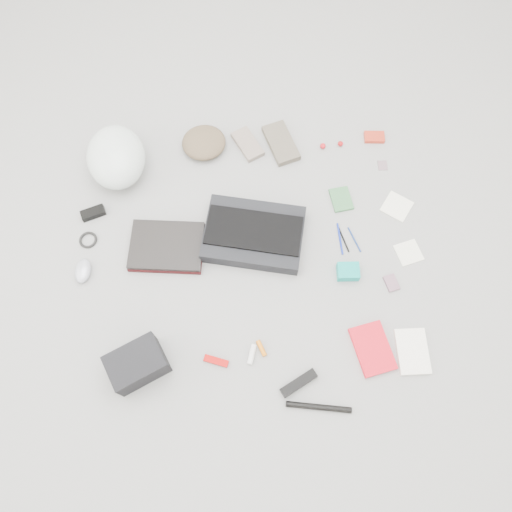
{
  "coord_description": "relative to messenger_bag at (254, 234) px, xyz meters",
  "views": [
    {
      "loc": [
        -0.1,
        -0.79,
        2.02
      ],
      "look_at": [
        0.0,
        0.0,
        0.05
      ],
      "focal_mm": 35.0,
      "sensor_mm": 36.0,
      "label": 1
    }
  ],
  "objects": [
    {
      "name": "power_brick",
      "position": [
        -0.7,
        0.21,
        -0.02
      ],
      "size": [
        0.11,
        0.07,
        0.03
      ],
      "primitive_type": "cube",
      "rotation": [
        0.0,
        0.0,
        0.26
      ],
      "color": "black",
      "rests_on": "ground_plane"
    },
    {
      "name": "lollipop_b",
      "position": [
        0.47,
        0.43,
        -0.02
      ],
      "size": [
        0.03,
        0.03,
        0.03
      ],
      "primitive_type": "sphere",
      "rotation": [
        0.0,
        0.0,
        0.21
      ],
      "color": "#A30F11",
      "rests_on": "ground_plane"
    },
    {
      "name": "accordion_wallet",
      "position": [
        0.38,
        -0.22,
        -0.01
      ],
      "size": [
        0.1,
        0.08,
        0.05
      ],
      "primitive_type": "cube",
      "rotation": [
        0.0,
        0.0,
        -0.11
      ],
      "color": "#059990",
      "rests_on": "ground_plane"
    },
    {
      "name": "u_lock",
      "position": [
        0.1,
        -0.65,
        -0.02
      ],
      "size": [
        0.16,
        0.1,
        0.03
      ],
      "primitive_type": "cube",
      "rotation": [
        0.0,
        0.0,
        0.43
      ],
      "color": "black",
      "rests_on": "ground_plane"
    },
    {
      "name": "lollipop_a",
      "position": [
        0.39,
        0.43,
        -0.02
      ],
      "size": [
        0.03,
        0.03,
        0.03
      ],
      "primitive_type": "sphere",
      "rotation": [
        0.0,
        0.0,
        0.01
      ],
      "color": "red",
      "rests_on": "ground_plane"
    },
    {
      "name": "mitten_left",
      "position": [
        0.03,
        0.48,
        -0.02
      ],
      "size": [
        0.15,
        0.2,
        0.03
      ],
      "primitive_type": "cube",
      "rotation": [
        0.0,
        0.0,
        0.4
      ],
      "color": "gray",
      "rests_on": "ground_plane"
    },
    {
      "name": "multitool",
      "position": [
        -0.22,
        -0.52,
        -0.03
      ],
      "size": [
        0.1,
        0.06,
        0.02
      ],
      "primitive_type": "cube",
      "rotation": [
        0.0,
        0.0,
        -0.4
      ],
      "color": "#9F0200",
      "rests_on": "ground_plane"
    },
    {
      "name": "toiletry_tube_white",
      "position": [
        -0.07,
        -0.52,
        -0.02
      ],
      "size": [
        0.05,
        0.08,
        0.02
      ],
      "primitive_type": "cylinder",
      "rotation": [
        1.57,
        0.0,
        -0.36
      ],
      "color": "silver",
      "rests_on": "ground_plane"
    },
    {
      "name": "ground_plane",
      "position": [
        -0.0,
        -0.11,
        -0.04
      ],
      "size": [
        4.0,
        4.0,
        0.0
      ],
      "primitive_type": "plane",
      "color": "gray"
    },
    {
      "name": "napkin_bottom",
      "position": [
        0.67,
        -0.16,
        -0.03
      ],
      "size": [
        0.12,
        0.12,
        0.01
      ],
      "primitive_type": "cube",
      "rotation": [
        0.0,
        0.0,
        0.2
      ],
      "color": "white",
      "rests_on": "ground_plane"
    },
    {
      "name": "laptop_sleeve",
      "position": [
        -0.38,
        -0.0,
        -0.02
      ],
      "size": [
        0.35,
        0.29,
        0.02
      ],
      "primitive_type": "cube",
      "rotation": [
        0.0,
        0.0,
        -0.17
      ],
      "color": "#380D10",
      "rests_on": "ground_plane"
    },
    {
      "name": "card_deck",
      "position": [
        0.56,
        -0.29,
        -0.03
      ],
      "size": [
        0.06,
        0.08,
        0.01
      ],
      "primitive_type": "cube",
      "rotation": [
        0.0,
        0.0,
        0.19
      ],
      "color": "#825B6F",
      "rests_on": "ground_plane"
    },
    {
      "name": "messenger_bag",
      "position": [
        0.0,
        0.0,
        0.0
      ],
      "size": [
        0.49,
        0.41,
        0.07
      ],
      "primitive_type": "cube",
      "rotation": [
        0.0,
        0.0,
        -0.28
      ],
      "color": "black",
      "rests_on": "ground_plane"
    },
    {
      "name": "beanie",
      "position": [
        -0.18,
        0.5,
        0.0
      ],
      "size": [
        0.22,
        0.21,
        0.07
      ],
      "primitive_type": "ellipsoid",
      "rotation": [
        0.0,
        0.0,
        0.05
      ],
      "color": "brown",
      "rests_on": "ground_plane"
    },
    {
      "name": "bike_pump",
      "position": [
        0.16,
        -0.75,
        -0.02
      ],
      "size": [
        0.25,
        0.08,
        0.02
      ],
      "primitive_type": "cylinder",
      "rotation": [
        0.0,
        1.57,
        -0.22
      ],
      "color": "black",
      "rests_on": "ground_plane"
    },
    {
      "name": "toiletry_tube_orange",
      "position": [
        -0.03,
        -0.5,
        -0.03
      ],
      "size": [
        0.04,
        0.07,
        0.02
      ],
      "primitive_type": "cylinder",
      "rotation": [
        1.57,
        0.0,
        0.31
      ],
      "color": "#CD6910",
      "rests_on": "ground_plane"
    },
    {
      "name": "bike_helmet",
      "position": [
        -0.58,
        0.43,
        0.06
      ],
      "size": [
        0.28,
        0.34,
        0.2
      ],
      "primitive_type": "ellipsoid",
      "rotation": [
        0.0,
        0.0,
        0.05
      ],
      "color": "silver",
      "rests_on": "ground_plane"
    },
    {
      "name": "bag_flap",
      "position": [
        0.0,
        0.0,
        0.04
      ],
      "size": [
        0.45,
        0.29,
        0.01
      ],
      "primitive_type": "cube",
      "rotation": [
        0.0,
        0.0,
        -0.28
      ],
      "color": "black",
      "rests_on": "messenger_bag"
    },
    {
      "name": "stamp_sheet",
      "position": [
        0.65,
        0.29,
        -0.03
      ],
      "size": [
        0.05,
        0.06,
        0.0
      ],
      "primitive_type": "cube",
      "rotation": [
        0.0,
        0.0,
        -0.1
      ],
      "color": "slate",
      "rests_on": "ground_plane"
    },
    {
      "name": "pen_black",
      "position": [
        0.39,
        -0.06,
        -0.03
      ],
      "size": [
        0.03,
        0.13,
        0.01
      ],
      "primitive_type": "cylinder",
      "rotation": [
        1.57,
        0.0,
        0.19
      ],
      "color": "black",
      "rests_on": "ground_plane"
    },
    {
      "name": "altoids_tin",
      "position": [
        0.64,
        0.45,
        -0.03
      ],
      "size": [
        0.1,
        0.07,
        0.02
      ],
      "primitive_type": "cube",
      "rotation": [
        0.0,
        0.0,
        -0.14
      ],
      "color": "red",
      "rests_on": "ground_plane"
    },
    {
      "name": "cable_coil",
      "position": [
        -0.73,
        0.08,
        -0.03
      ],
      "size": [
        0.08,
        0.08,
        0.01
      ],
      "primitive_type": "torus",
      "rotation": [
        0.0,
        0.0,
        0.03
      ],
      "color": "black",
      "rests_on": "ground_plane"
    },
    {
      "name": "laptop",
      "position": [
        -0.38,
        -0.0,
        -0.0
      ],
      "size": [
        0.35,
        0.28,
        0.02
      ],
      "primitive_type": "cube",
      "rotation": [
        0.0,
        0.0,
        -0.17
      ],
      "color": "black",
      "rests_on": "laptop_sleeve"
    },
    {
      "name": "book_white",
      "position": [
        0.57,
        -0.59,
        -0.03
      ],
      "size": [
        0.14,
        0.2,
        0.02
      ],
      "primitive_type": "cube",
      "rotation": [
        0.0,
        0.0,
        -0.08
      ],
      "color": "white",
      "rests_on": "ground_plane"
    },
    {
      "name": "lollipop_c",
      "position": [
        0.47,
        0.43,
        -0.02
      ],
      "size": [
        0.03,
        0.03,
        0.02
      ],
      "primitive_type": "sphere",
      "rotation": [
        0.0,
        0.0,
        -0.34
      ],
      "color": "red",
      "rests_on": "ground_plane"
    },
    {
      "name": "mitten_right",
      "position": [
        0.19,
        0.47,
        -0.02
      ],
      "size": [
        0.16,
        0.24,
        0.03
      ],
      "primitive_type": "cube",
      "rotation": [
        0.0,
        0.0,
        0.24
      ],
      "color": "#5D5548",
      "rests_on": "ground_plane"
    },
    {
      "name": "book_red",
      "position": [
        0.42,
        -0.55,
        -0.02
      ],
      "size": [
        0.17,
        0.22,
        0.02
      ],
      "primitive_type": "cube",
      "rotation": [
        0.0,
        0.0,
        0.15
      ],
      "color": "red",
      "rests_on": "ground_plane"
    },
    {
      "name": "napkin_top",
      "position": [
        0.67,
        0.07,
        -0.03
      ],
      "size": [
        0.17,
        0.17,
        0.01
      ],
      "primitive_type": "cube",
      "rotation": [
        0.0,
        0.0,
        0.88
      ],
      "color": "white",
      "rests_on": "ground_plane"
    },
    {
      "name": "camera_bag",
      "position": [
        -0.52,
        -0.51,
        0.03
      ],
      "size": [
        0.25,
        0.22,
        0.14
      ],
      "primitive_type": "cube",
      "rotation": [
        0.0,
        0.0,
        0.38
      ],
      "color": "black",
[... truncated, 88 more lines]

